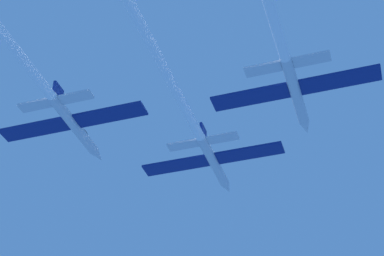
# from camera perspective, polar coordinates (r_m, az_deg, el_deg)

# --- Properties ---
(jet_lead) EXTENTS (17.19, 61.15, 2.85)m
(jet_lead) POSITION_cam_1_polar(r_m,az_deg,el_deg) (64.73, -2.66, 5.61)
(jet_lead) COLOR silver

